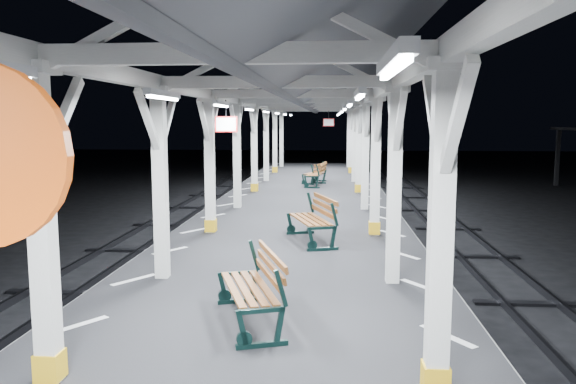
# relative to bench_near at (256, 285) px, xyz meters

# --- Properties ---
(ground) EXTENTS (120.00, 120.00, 0.00)m
(ground) POSITION_rel_bench_near_xyz_m (0.06, 4.08, -1.52)
(ground) COLOR black
(ground) RESTS_ON ground
(platform) EXTENTS (6.00, 50.00, 1.00)m
(platform) POSITION_rel_bench_near_xyz_m (0.06, 4.08, -1.02)
(platform) COLOR black
(platform) RESTS_ON ground
(hazard_stripes_left) EXTENTS (1.00, 48.00, 0.01)m
(hazard_stripes_left) POSITION_rel_bench_near_xyz_m (-2.39, 4.08, -0.52)
(hazard_stripes_left) COLOR silver
(hazard_stripes_left) RESTS_ON platform
(hazard_stripes_right) EXTENTS (1.00, 48.00, 0.01)m
(hazard_stripes_right) POSITION_rel_bench_near_xyz_m (2.51, 4.08, -0.52)
(hazard_stripes_right) COLOR silver
(hazard_stripes_right) RESTS_ON platform
(track_left) EXTENTS (2.20, 60.00, 0.16)m
(track_left) POSITION_rel_bench_near_xyz_m (-4.94, 4.08, -1.44)
(track_left) COLOR #2D2D33
(track_left) RESTS_ON ground
(track_right) EXTENTS (2.20, 60.00, 0.16)m
(track_right) POSITION_rel_bench_near_xyz_m (5.06, 4.08, -1.44)
(track_right) COLOR #2D2D33
(track_right) RESTS_ON ground
(canopy) EXTENTS (5.40, 49.00, 4.65)m
(canopy) POSITION_rel_bench_near_xyz_m (0.06, 4.06, 3.04)
(canopy) COLOR silver
(canopy) RESTS_ON platform
(bench_near) EXTENTS (1.19, 1.91, 0.97)m
(bench_near) POSITION_rel_bench_near_xyz_m (0.00, 0.00, 0.00)
(bench_near) COLOR black
(bench_near) RESTS_ON platform
(bench_mid) EXTENTS (1.25, 2.03, 1.03)m
(bench_mid) POSITION_rel_bench_near_xyz_m (0.66, 5.23, 0.03)
(bench_mid) COLOR black
(bench_mid) RESTS_ON platform
(bench_far) EXTENTS (0.92, 1.90, 0.99)m
(bench_far) POSITION_rel_bench_near_xyz_m (0.46, 16.27, 0.01)
(bench_far) COLOR black
(bench_far) RESTS_ON platform
(bench_extra) EXTENTS (1.09, 1.70, 0.87)m
(bench_extra) POSITION_rel_bench_near_xyz_m (0.37, 17.44, -0.06)
(bench_extra) COLOR black
(bench_extra) RESTS_ON platform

